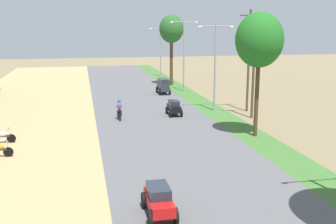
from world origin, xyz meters
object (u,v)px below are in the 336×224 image
(median_tree_third, at_px, (171,30))
(utility_pole_near, at_px, (249,59))
(streetlamp_far, at_px, (184,51))
(streetlamp_farthest, at_px, (161,48))
(median_tree_second, at_px, (259,40))
(car_hatchback_black, at_px, (174,107))
(car_sedan_red, at_px, (159,199))
(streetlamp_mid, at_px, (215,61))
(utility_pole_far, at_px, (254,65))
(parked_motorbike_fourth, at_px, (1,136))
(car_van_charcoal, at_px, (163,85))
(motorbike_ahead_second, at_px, (119,110))

(median_tree_third, relative_size, utility_pole_near, 0.99)
(streetlamp_far, height_order, streetlamp_farthest, streetlamp_far)
(median_tree_second, bearing_deg, car_hatchback_black, 118.27)
(median_tree_third, xyz_separation_m, streetlamp_far, (0.35, -4.86, -2.25))
(car_sedan_red, distance_m, car_hatchback_black, 18.00)
(streetlamp_mid, xyz_separation_m, car_hatchback_black, (-3.89, -1.22, -3.60))
(streetlamp_farthest, bearing_deg, streetlamp_mid, -90.00)
(median_tree_second, distance_m, car_sedan_red, 14.36)
(utility_pole_far, bearing_deg, utility_pole_near, 75.50)
(streetlamp_far, bearing_deg, median_tree_third, 94.13)
(streetlamp_farthest, xyz_separation_m, utility_pole_near, (2.79, -25.09, 0.36))
(parked_motorbike_fourth, bearing_deg, car_hatchback_black, 24.26)
(streetlamp_farthest, relative_size, car_van_charcoal, 2.92)
(median_tree_third, distance_m, car_hatchback_black, 18.38)
(motorbike_ahead_second, bearing_deg, car_sedan_red, -90.08)
(median_tree_third, height_order, utility_pole_far, median_tree_third)
(parked_motorbike_fourth, relative_size, utility_pole_near, 0.21)
(parked_motorbike_fourth, relative_size, utility_pole_far, 0.22)
(median_tree_second, bearing_deg, utility_pole_far, 68.81)
(utility_pole_near, relative_size, motorbike_ahead_second, 4.81)
(streetlamp_far, distance_m, utility_pole_near, 11.86)
(car_van_charcoal, bearing_deg, streetlamp_farthest, 79.98)
(car_sedan_red, bearing_deg, car_van_charcoal, 78.32)
(streetlamp_far, distance_m, streetlamp_farthest, 13.57)
(streetlamp_farthest, distance_m, car_van_charcoal, 15.58)
(median_tree_second, height_order, streetlamp_far, median_tree_second)
(median_tree_third, bearing_deg, car_sedan_red, -103.27)
(streetlamp_mid, height_order, car_van_charcoal, streetlamp_mid)
(parked_motorbike_fourth, xyz_separation_m, car_sedan_red, (7.88, -11.80, 0.19))
(car_hatchback_black, relative_size, car_van_charcoal, 0.83)
(streetlamp_far, xyz_separation_m, motorbike_ahead_second, (-8.44, -12.72, -3.72))
(streetlamp_mid, bearing_deg, utility_pole_far, -56.42)
(streetlamp_far, bearing_deg, streetlamp_farthest, 90.00)
(streetlamp_far, relative_size, car_van_charcoal, 3.25)
(median_tree_third, bearing_deg, utility_pole_near, -79.16)
(streetlamp_far, bearing_deg, car_van_charcoal, -151.09)
(streetlamp_mid, relative_size, car_van_charcoal, 3.07)
(motorbike_ahead_second, bearing_deg, streetlamp_far, 56.45)
(median_tree_third, distance_m, utility_pole_far, 19.28)
(median_tree_third, relative_size, utility_pole_far, 1.04)
(streetlamp_mid, relative_size, utility_pole_near, 0.85)
(streetlamp_mid, xyz_separation_m, car_van_charcoal, (-2.66, 9.43, -3.32))
(streetlamp_far, bearing_deg, median_tree_second, -89.84)
(streetlamp_farthest, distance_m, motorbike_ahead_second, 27.80)
(streetlamp_mid, bearing_deg, median_tree_third, 91.27)
(median_tree_second, xyz_separation_m, streetlamp_mid, (-0.05, 8.55, -2.06))
(car_hatchback_black, bearing_deg, streetlamp_farthest, 81.40)
(utility_pole_near, relative_size, car_hatchback_black, 4.32)
(streetlamp_farthest, bearing_deg, streetlamp_far, -90.00)
(utility_pole_far, height_order, car_sedan_red, utility_pole_far)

